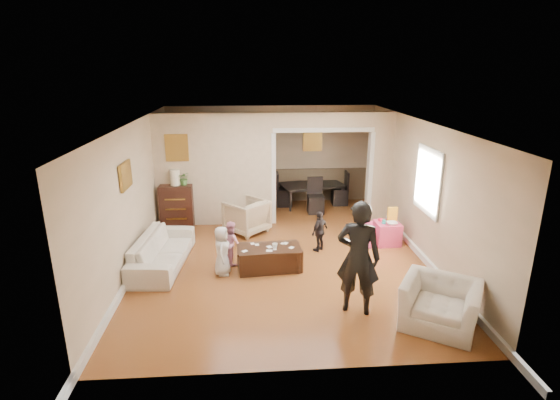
{
  "coord_description": "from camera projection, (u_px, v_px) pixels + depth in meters",
  "views": [
    {
      "loc": [
        -0.57,
        -7.92,
        3.61
      ],
      "look_at": [
        0.0,
        0.2,
        1.05
      ],
      "focal_mm": 27.6,
      "sensor_mm": 36.0,
      "label": 1
    }
  ],
  "objects": [
    {
      "name": "floor",
      "position": [
        281.0,
        253.0,
        8.66
      ],
      "size": [
        7.0,
        7.0,
        0.0
      ],
      "primitive_type": "plane",
      "color": "#9E5928",
      "rests_on": "ground"
    },
    {
      "name": "window_pane",
      "position": [
        429.0,
        181.0,
        7.99
      ],
      "size": [
        0.03,
        0.95,
        1.1
      ],
      "primitive_type": "cube",
      "color": "white",
      "rests_on": "ground"
    },
    {
      "name": "armchair_front",
      "position": [
        440.0,
        304.0,
        6.15
      ],
      "size": [
        1.36,
        1.32,
        0.68
      ],
      "primitive_type": "imported",
      "rotation": [
        0.0,
        0.0,
        -0.56
      ],
      "color": "white",
      "rests_on": "ground"
    },
    {
      "name": "child_kneel_b",
      "position": [
        231.0,
        243.0,
        8.09
      ],
      "size": [
        0.46,
        0.5,
        0.83
      ],
      "primitive_type": "imported",
      "rotation": [
        0.0,
        0.0,
        2.02
      ],
      "color": "pink",
      "rests_on": "ground"
    },
    {
      "name": "dining_table",
      "position": [
        312.0,
        195.0,
        11.54
      ],
      "size": [
        1.81,
        1.28,
        0.58
      ],
      "primitive_type": "imported",
      "rotation": [
        0.0,
        0.0,
        0.24
      ],
      "color": "black",
      "rests_on": "ground"
    },
    {
      "name": "adult_person",
      "position": [
        358.0,
        258.0,
        6.36
      ],
      "size": [
        0.76,
        0.63,
        1.78
      ],
      "primitive_type": "imported",
      "rotation": [
        0.0,
        0.0,
        2.77
      ],
      "color": "black",
      "rests_on": "ground"
    },
    {
      "name": "framed_art_partition",
      "position": [
        177.0,
        148.0,
        9.57
      ],
      "size": [
        0.45,
        0.03,
        0.55
      ],
      "primitive_type": "cube",
      "color": "brown",
      "rests_on": "partition_left"
    },
    {
      "name": "partition_header",
      "position": [
        324.0,
        120.0,
        9.72
      ],
      "size": [
        2.22,
        0.18,
        0.35
      ],
      "primitive_type": "cube",
      "color": "beige",
      "rests_on": "partition_right"
    },
    {
      "name": "coffee_cup",
      "position": [
        275.0,
        246.0,
        7.8
      ],
      "size": [
        0.11,
        0.11,
        0.09
      ],
      "primitive_type": "imported",
      "rotation": [
        0.0,
        0.0,
        0.1
      ],
      "color": "silver",
      "rests_on": "coffee_table"
    },
    {
      "name": "sofa",
      "position": [
        162.0,
        251.0,
        8.03
      ],
      "size": [
        0.97,
        2.09,
        0.59
      ],
      "primitive_type": "imported",
      "rotation": [
        0.0,
        0.0,
        1.48
      ],
      "color": "white",
      "rests_on": "ground"
    },
    {
      "name": "craft_papers",
      "position": [
        269.0,
        247.0,
        7.86
      ],
      "size": [
        0.97,
        0.44,
        0.0
      ],
      "color": "white",
      "rests_on": "coffee_table"
    },
    {
      "name": "child_kneel_a",
      "position": [
        222.0,
        251.0,
        7.64
      ],
      "size": [
        0.32,
        0.46,
        0.91
      ],
      "primitive_type": "imported",
      "rotation": [
        0.0,
        0.0,
        1.5
      ],
      "color": "silver",
      "rests_on": "ground"
    },
    {
      "name": "toy_block",
      "position": [
        380.0,
        220.0,
        9.06
      ],
      "size": [
        0.1,
        0.09,
        0.05
      ],
      "primitive_type": "cube",
      "rotation": [
        0.0,
        0.0,
        0.4
      ],
      "color": "red",
      "rests_on": "play_table"
    },
    {
      "name": "child_toddler",
      "position": [
        320.0,
        231.0,
        8.64
      ],
      "size": [
        0.49,
        0.5,
        0.84
      ],
      "primitive_type": "imported",
      "rotation": [
        0.0,
        0.0,
        -2.34
      ],
      "color": "black",
      "rests_on": "ground"
    },
    {
      "name": "play_bowl",
      "position": [
        392.0,
        223.0,
        8.84
      ],
      "size": [
        0.23,
        0.23,
        0.05
      ],
      "primitive_type": "imported",
      "rotation": [
        0.0,
        0.0,
        0.06
      ],
      "color": "white",
      "rests_on": "play_table"
    },
    {
      "name": "armchair_back",
      "position": [
        247.0,
        216.0,
        9.63
      ],
      "size": [
        1.15,
        1.15,
        0.75
      ],
      "primitive_type": "imported",
      "rotation": [
        0.0,
        0.0,
        3.91
      ],
      "color": "tan",
      "rests_on": "ground"
    },
    {
      "name": "framed_art_alcove",
      "position": [
        312.0,
        140.0,
        11.49
      ],
      "size": [
        0.45,
        0.03,
        0.55
      ],
      "primitive_type": "cube",
      "color": "brown"
    },
    {
      "name": "coffee_table",
      "position": [
        269.0,
        258.0,
        7.91
      ],
      "size": [
        1.2,
        0.69,
        0.43
      ],
      "primitive_type": "cube",
      "rotation": [
        0.0,
        0.0,
        0.1
      ],
      "color": "#321A10",
      "rests_on": "ground"
    },
    {
      "name": "dresser",
      "position": [
        177.0,
        206.0,
        9.88
      ],
      "size": [
        0.74,
        0.42,
        1.01
      ],
      "primitive_type": "cube",
      "color": "#33170F",
      "rests_on": "ground"
    },
    {
      "name": "play_table",
      "position": [
        387.0,
        233.0,
        9.03
      ],
      "size": [
        0.52,
        0.52,
        0.47
      ],
      "primitive_type": "cube",
      "rotation": [
        0.0,
        0.0,
        0.06
      ],
      "color": "#D53863",
      "rests_on": "ground"
    },
    {
      "name": "cereal_box",
      "position": [
        392.0,
        214.0,
        9.02
      ],
      "size": [
        0.2,
        0.08,
        0.3
      ],
      "primitive_type": "cube",
      "rotation": [
        0.0,
        0.0,
        0.06
      ],
      "color": "yellow",
      "rests_on": "play_table"
    },
    {
      "name": "potted_plant",
      "position": [
        184.0,
        178.0,
        9.7
      ],
      "size": [
        0.28,
        0.24,
        0.31
      ],
      "primitive_type": "imported",
      "color": "#477333",
      "rests_on": "dresser"
    },
    {
      "name": "partition_left",
      "position": [
        216.0,
        170.0,
        9.89
      ],
      "size": [
        2.75,
        0.18,
        2.6
      ],
      "primitive_type": "cube",
      "color": "beige",
      "rests_on": "ground"
    },
    {
      "name": "partition_right",
      "position": [
        380.0,
        167.0,
        10.14
      ],
      "size": [
        0.55,
        0.18,
        2.6
      ],
      "primitive_type": "cube",
      "color": "beige",
      "rests_on": "ground"
    },
    {
      "name": "table_lamp",
      "position": [
        175.0,
        177.0,
        9.68
      ],
      "size": [
        0.22,
        0.22,
        0.36
      ],
      "primitive_type": "cylinder",
      "color": "#FDF2CE",
      "rests_on": "dresser"
    },
    {
      "name": "cyan_cup",
      "position": [
        384.0,
        222.0,
        8.89
      ],
      "size": [
        0.08,
        0.08,
        0.08
      ],
      "primitive_type": "cylinder",
      "color": "#23B2A8",
      "rests_on": "play_table"
    },
    {
      "name": "framed_art_sofa_wall",
      "position": [
        126.0,
        176.0,
        7.36
      ],
      "size": [
        0.03,
        0.55,
        0.4
      ],
      "primitive_type": "cube",
      "color": "brown"
    }
  ]
}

